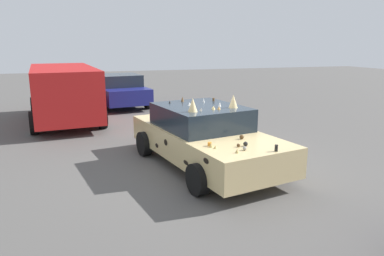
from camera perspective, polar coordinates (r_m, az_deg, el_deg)
The scene contains 4 objects.
ground_plane at distance 8.21m, azimuth 2.01°, elevation -5.98°, with size 60.00×60.00×0.00m, color #514F4C.
art_car_decorated at distance 8.04m, azimuth 1.89°, elevation -1.29°, with size 4.65×2.68×1.64m.
parked_van_behind_right at distance 13.37m, azimuth -19.90°, elevation 5.63°, with size 5.47×2.68×1.94m.
parked_sedan_row_back_far at distance 16.28m, azimuth -11.74°, elevation 6.00°, with size 4.51×2.53×1.42m.
Camera 1 is at (-7.29, 2.62, 2.72)m, focal length 33.17 mm.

